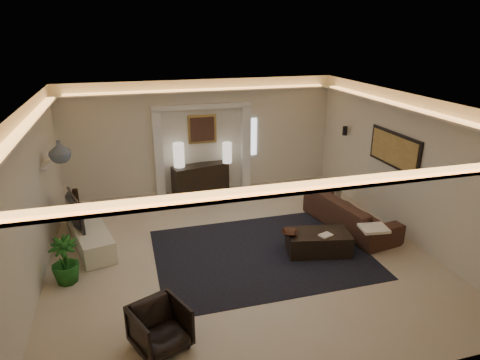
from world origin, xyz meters
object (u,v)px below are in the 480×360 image
object	(u,v)px
sofa	(350,213)
console	(201,178)
armchair	(160,327)
coffee_table	(318,243)

from	to	relation	value
sofa	console	bearing A→B (deg)	33.99
console	armchair	world-z (taller)	console
coffee_table	armchair	bearing A→B (deg)	-139.38
console	armchair	size ratio (longest dim) A/B	2.07
coffee_table	armchair	xyz separation A→B (m)	(-3.17, -1.75, 0.11)
console	sofa	size ratio (longest dim) A/B	0.63
console	sofa	bearing A→B (deg)	-59.48
coffee_table	armchair	distance (m)	3.63
console	sofa	distance (m)	3.98
sofa	coffee_table	distance (m)	1.40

